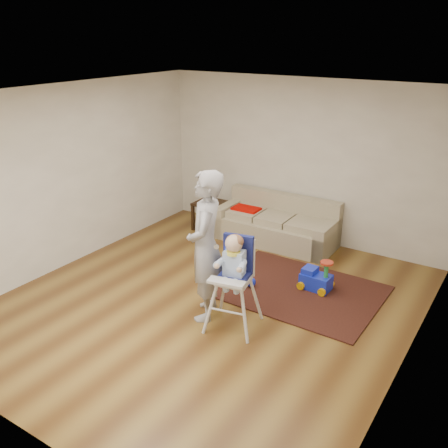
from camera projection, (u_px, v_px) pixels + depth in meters
The scene contains 9 objects.
ground at pixel (208, 303), 6.61m from camera, with size 5.50×5.50×0.00m, color #523314.
room_envelope at pixel (229, 157), 6.34m from camera, with size 5.04×5.52×2.72m.
sofa at pixel (276, 221), 8.36m from camera, with size 2.03×0.86×0.78m.
side_table at pixel (210, 215), 8.99m from camera, with size 0.51×0.51×0.51m, color black, non-canonical shape.
area_rug at pixel (297, 290), 6.94m from camera, with size 2.22×1.66×0.02m, color black.
ride_on_toy at pixel (316, 274), 6.87m from camera, with size 0.41×0.30×0.45m, color #182DD8, non-canonical shape.
toy_ball at pixel (251, 282), 6.98m from camera, with size 0.14×0.14×0.14m, color #182DD8.
high_chair at pixel (234, 283), 5.90m from camera, with size 0.66×0.66×1.21m.
adult at pixel (206, 246), 6.02m from camera, with size 0.69×0.45×1.89m, color gray.
Camera 1 is at (3.32, -4.72, 3.39)m, focal length 40.00 mm.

